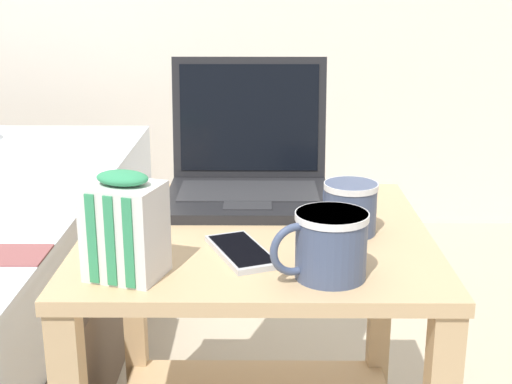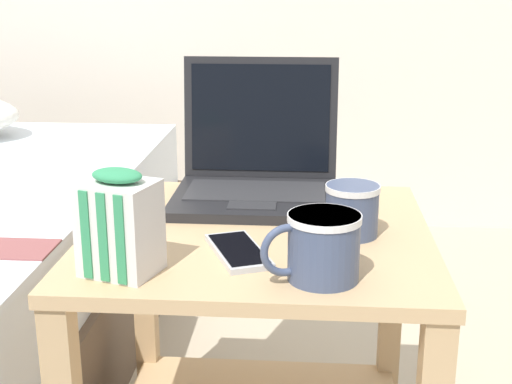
{
  "view_description": "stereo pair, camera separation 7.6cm",
  "coord_description": "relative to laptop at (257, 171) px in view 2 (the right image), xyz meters",
  "views": [
    {
      "loc": [
        0.01,
        -1.14,
        0.95
      ],
      "look_at": [
        0.0,
        -0.04,
        0.62
      ],
      "focal_mm": 50.0,
      "sensor_mm": 36.0,
      "label": 1
    },
    {
      "loc": [
        0.08,
        -1.13,
        0.95
      ],
      "look_at": [
        0.0,
        -0.04,
        0.62
      ],
      "focal_mm": 50.0,
      "sensor_mm": 36.0,
      "label": 2
    }
  ],
  "objects": [
    {
      "name": "bedside_table",
      "position": [
        0.02,
        -0.19,
        -0.25
      ],
      "size": [
        0.58,
        0.56,
        0.54
      ],
      "color": "tan",
      "rests_on": "ground_plane"
    },
    {
      "name": "laptop",
      "position": [
        0.0,
        0.0,
        0.0
      ],
      "size": [
        0.31,
        0.28,
        0.26
      ],
      "color": "black",
      "rests_on": "bedside_table"
    },
    {
      "name": "mug_front_left",
      "position": [
        0.12,
        -0.39,
        0.0
      ],
      "size": [
        0.14,
        0.1,
        0.1
      ],
      "color": "#3F4C6B",
      "rests_on": "bedside_table"
    },
    {
      "name": "mug_front_right",
      "position": [
        0.17,
        -0.2,
        -0.0
      ],
      "size": [
        0.09,
        0.12,
        0.09
      ],
      "color": "#3F4C6B",
      "rests_on": "bedside_table"
    },
    {
      "name": "snack_bag",
      "position": [
        -0.17,
        -0.39,
        0.02
      ],
      "size": [
        0.12,
        0.11,
        0.16
      ],
      "color": "silver",
      "rests_on": "bedside_table"
    },
    {
      "name": "cell_phone",
      "position": [
        -0.01,
        -0.3,
        -0.05
      ],
      "size": [
        0.12,
        0.17,
        0.01
      ],
      "color": "#B7BABC",
      "rests_on": "bedside_table"
    }
  ]
}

